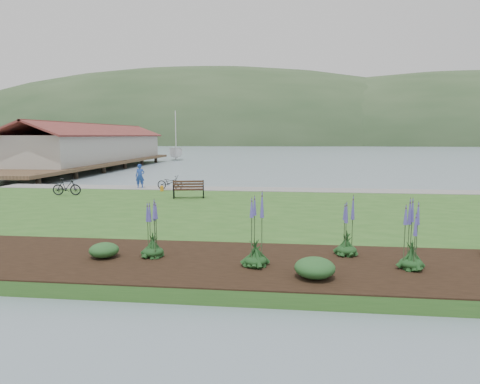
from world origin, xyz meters
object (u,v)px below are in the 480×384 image
Objects in this scene: park_bench at (189,189)px; bicycle_a at (170,183)px; sailboat at (176,160)px; person at (140,174)px.

park_bench is 1.03× the size of bicycle_a.
park_bench is 4.30m from bicycle_a.
bicycle_a is at bearing 109.16° from park_bench.
bicycle_a is 0.07× the size of sailboat.
bicycle_a is at bearing -87.18° from sailboat.
bicycle_a is (-2.16, 3.72, -0.07)m from park_bench.
person reaches higher than park_bench.
park_bench is 0.07× the size of sailboat.
park_bench is at bearing -142.50° from bicycle_a.
park_bench is at bearing -54.89° from person.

